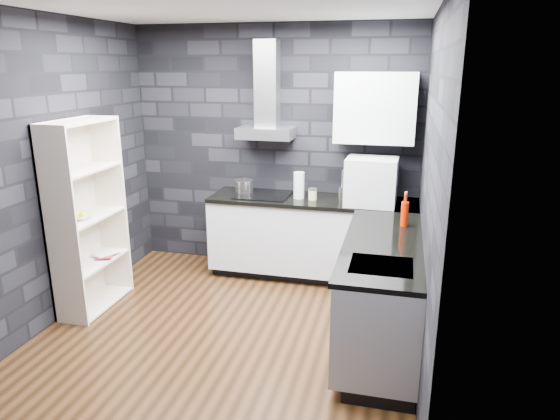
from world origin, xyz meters
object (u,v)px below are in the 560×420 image
at_px(storage_jar, 313,195).
at_px(fruit_bowl, 81,216).
at_px(glass_vase, 299,185).
at_px(appliance_garage, 371,183).
at_px(utensil_crock, 343,193).
at_px(red_bottle, 405,214).
at_px(bookshelf, 87,217).
at_px(pot, 244,186).

height_order(storage_jar, fruit_bowl, storage_jar).
distance_m(glass_vase, storage_jar, 0.18).
xyz_separation_m(glass_vase, appliance_garage, (0.75, -0.07, 0.08)).
relative_size(utensil_crock, fruit_bowl, 0.69).
height_order(storage_jar, red_bottle, red_bottle).
bearing_deg(storage_jar, bookshelf, -149.85).
bearing_deg(appliance_garage, bookshelf, -154.82).
relative_size(utensil_crock, appliance_garage, 0.28).
xyz_separation_m(utensil_crock, appliance_garage, (0.29, -0.12, 0.16)).
xyz_separation_m(pot, utensil_crock, (1.10, -0.03, -0.00)).
distance_m(glass_vase, appliance_garage, 0.76).
relative_size(pot, storage_jar, 1.90).
height_order(glass_vase, red_bottle, glass_vase).
bearing_deg(bookshelf, fruit_bowl, -70.75).
height_order(glass_vase, storage_jar, glass_vase).
height_order(storage_jar, utensil_crock, utensil_crock).
relative_size(bookshelf, fruit_bowl, 8.98).
bearing_deg(glass_vase, red_bottle, -33.23).
bearing_deg(pot, appliance_garage, -6.31).
relative_size(storage_jar, red_bottle, 0.49).
relative_size(pot, fruit_bowl, 1.02).
height_order(utensil_crock, red_bottle, red_bottle).
relative_size(storage_jar, utensil_crock, 0.77).
xyz_separation_m(pot, red_bottle, (1.73, -0.80, 0.04)).
bearing_deg(storage_jar, red_bottle, -36.15).
height_order(pot, fruit_bowl, pot).
relative_size(storage_jar, bookshelf, 0.06).
bearing_deg(fruit_bowl, storage_jar, 32.26).
distance_m(pot, appliance_garage, 1.41).
distance_m(pot, glass_vase, 0.64).
distance_m(pot, utensil_crock, 1.10).
distance_m(storage_jar, appliance_garage, 0.63).
xyz_separation_m(storage_jar, red_bottle, (0.94, -0.69, 0.06)).
bearing_deg(red_bottle, appliance_garage, 117.64).
distance_m(glass_vase, fruit_bowl, 2.17).
bearing_deg(red_bottle, fruit_bowl, -169.54).
bearing_deg(appliance_garage, pot, 175.77).
bearing_deg(storage_jar, pot, 171.81).
xyz_separation_m(storage_jar, fruit_bowl, (-1.93, -1.22, -0.02)).
bearing_deg(glass_vase, pot, 172.46).
bearing_deg(storage_jar, appliance_garage, -3.82).
bearing_deg(utensil_crock, bookshelf, -151.76).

